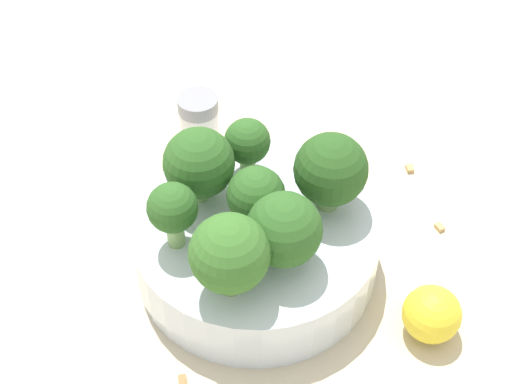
{
  "coord_description": "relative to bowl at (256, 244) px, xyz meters",
  "views": [
    {
      "loc": [
        0.08,
        0.34,
        0.45
      ],
      "look_at": [
        0.0,
        0.0,
        0.08
      ],
      "focal_mm": 50.0,
      "sensor_mm": 36.0,
      "label": 1
    }
  ],
  "objects": [
    {
      "name": "lemon_wedge",
      "position": [
        -0.11,
        0.09,
        -0.0
      ],
      "size": [
        0.04,
        0.04,
        0.04
      ],
      "primitive_type": "sphere",
      "color": "yellow",
      "rests_on": "ground_plane"
    },
    {
      "name": "broccoli_floret_6",
      "position": [
        0.06,
        0.01,
        0.06
      ],
      "size": [
        0.04,
        0.04,
        0.06
      ],
      "color": "#84AD66",
      "rests_on": "bowl"
    },
    {
      "name": "almond_crumb_3",
      "position": [
        -0.11,
        -0.12,
        -0.02
      ],
      "size": [
        0.01,
        0.01,
        0.01
      ],
      "primitive_type": "cube",
      "rotation": [
        0.0,
        0.0,
        0.55
      ],
      "color": "olive",
      "rests_on": "ground_plane"
    },
    {
      "name": "broccoli_floret_1",
      "position": [
        -0.01,
        0.04,
        0.06
      ],
      "size": [
        0.05,
        0.05,
        0.06
      ],
      "color": "#84AD66",
      "rests_on": "bowl"
    },
    {
      "name": "almond_crumb_4",
      "position": [
        -0.16,
        0.0,
        -0.02
      ],
      "size": [
        0.01,
        0.01,
        0.01
      ],
      "primitive_type": "cube",
      "rotation": [
        0.0,
        0.0,
        1.8
      ],
      "color": "tan",
      "rests_on": "ground_plane"
    },
    {
      "name": "pepper_shaker",
      "position": [
        0.02,
        -0.14,
        0.01
      ],
      "size": [
        0.04,
        0.04,
        0.06
      ],
      "color": "silver",
      "rests_on": "ground_plane"
    },
    {
      "name": "bowl",
      "position": [
        0.0,
        0.0,
        0.0
      ],
      "size": [
        0.19,
        0.19,
        0.05
      ],
      "primitive_type": "cylinder",
      "color": "silver",
      "rests_on": "ground_plane"
    },
    {
      "name": "broccoli_floret_5",
      "position": [
        0.0,
        -0.0,
        0.05
      ],
      "size": [
        0.04,
        0.04,
        0.05
      ],
      "color": "#8EB770",
      "rests_on": "bowl"
    },
    {
      "name": "broccoli_floret_3",
      "position": [
        0.03,
        -0.04,
        0.06
      ],
      "size": [
        0.05,
        0.05,
        0.06
      ],
      "color": "#8EB770",
      "rests_on": "bowl"
    },
    {
      "name": "broccoli_floret_0",
      "position": [
        -0.06,
        -0.01,
        0.06
      ],
      "size": [
        0.05,
        0.05,
        0.06
      ],
      "color": "#7A9E5B",
      "rests_on": "bowl"
    },
    {
      "name": "almond_crumb_1",
      "position": [
        0.07,
        0.09,
        -0.02
      ],
      "size": [
        0.01,
        0.01,
        0.01
      ],
      "primitive_type": "cube",
      "rotation": [
        0.0,
        0.0,
        4.66
      ],
      "color": "olive",
      "rests_on": "ground_plane"
    },
    {
      "name": "almond_crumb_0",
      "position": [
        -0.1,
        -0.1,
        -0.02
      ],
      "size": [
        0.01,
        0.01,
        0.01
      ],
      "primitive_type": "cube",
      "rotation": [
        0.0,
        0.0,
        5.94
      ],
      "color": "olive",
      "rests_on": "ground_plane"
    },
    {
      "name": "broccoli_floret_2",
      "position": [
        0.03,
        0.05,
        0.06
      ],
      "size": [
        0.05,
        0.05,
        0.07
      ],
      "color": "#7A9E5B",
      "rests_on": "bowl"
    },
    {
      "name": "almond_crumb_2",
      "position": [
        -0.16,
        -0.07,
        -0.02
      ],
      "size": [
        0.01,
        0.01,
        0.01
      ],
      "primitive_type": "cube",
      "rotation": [
        0.0,
        0.0,
        4.6
      ],
      "color": "tan",
      "rests_on": "ground_plane"
    },
    {
      "name": "ground_plane",
      "position": [
        0.0,
        0.0,
        -0.02
      ],
      "size": [
        3.0,
        3.0,
        0.0
      ],
      "primitive_type": "plane",
      "color": "beige"
    },
    {
      "name": "broccoli_floret_4",
      "position": [
        -0.01,
        -0.05,
        0.05
      ],
      "size": [
        0.04,
        0.04,
        0.05
      ],
      "color": "#7A9E5B",
      "rests_on": "bowl"
    }
  ]
}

